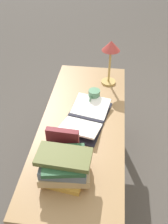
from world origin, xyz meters
The scene contains 7 objects.
ground_plane centered at (0.00, 0.00, 0.00)m, with size 12.00×12.00×0.00m, color #47423D.
reading_desk centered at (0.00, 0.00, 0.65)m, with size 1.56×0.60×0.76m.
open_book centered at (-0.02, 0.02, 0.78)m, with size 0.53×0.37×0.06m.
book_stack_tall centered at (0.48, -0.04, 0.86)m, with size 0.25×0.30×0.20m.
book_standing_upright centered at (0.33, -0.08, 0.87)m, with size 0.05×0.19×0.22m.
reading_lamp centered at (-0.53, 0.16, 1.06)m, with size 0.15×0.15×0.39m.
coffee_mug centered at (-0.25, 0.06, 0.81)m, with size 0.12×0.09×0.10m.
Camera 1 is at (1.32, 0.17, 1.98)m, focal length 40.00 mm.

